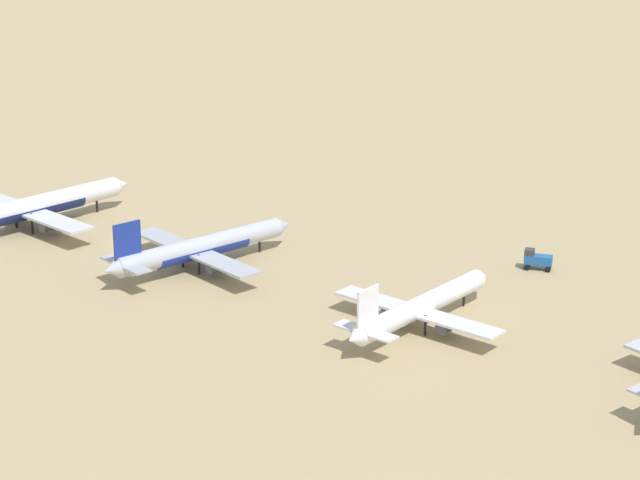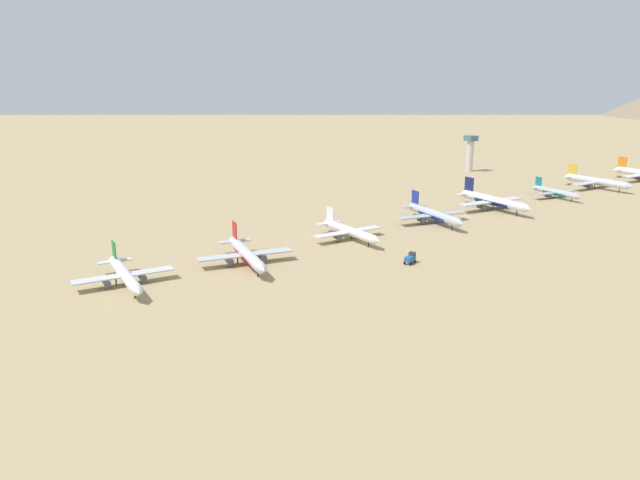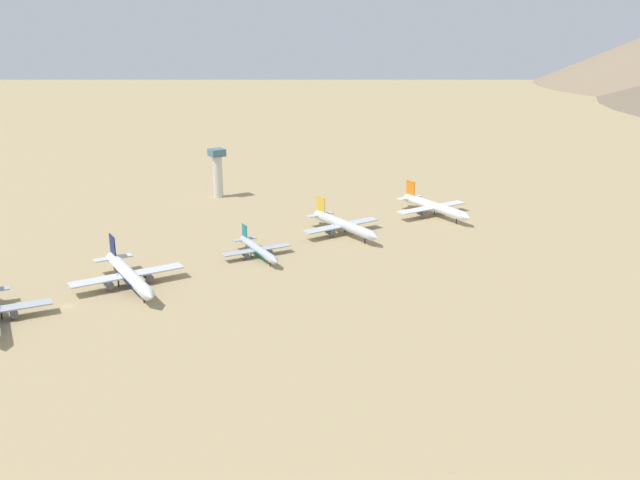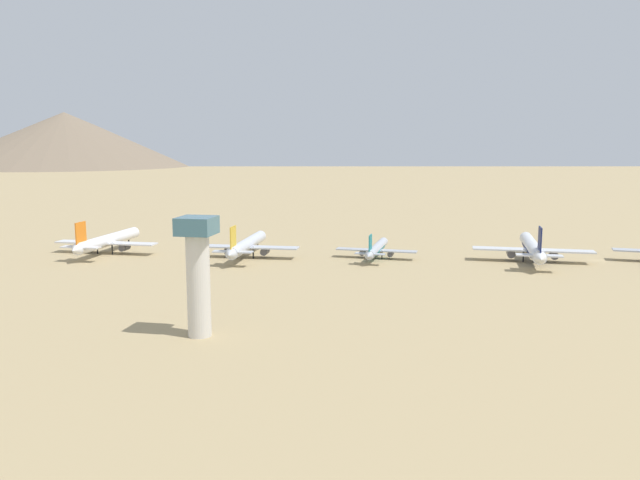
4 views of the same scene
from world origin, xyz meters
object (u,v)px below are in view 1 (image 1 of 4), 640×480
object	(u,v)px
parked_jet_3	(200,248)
service_truck	(537,259)
parked_jet_2	(420,307)
parked_jet_4	(33,207)

from	to	relation	value
parked_jet_3	service_truck	distance (m)	63.87
parked_jet_3	service_truck	size ratio (longest dim) A/B	7.55
parked_jet_2	parked_jet_3	distance (m)	49.25
parked_jet_2	parked_jet_4	world-z (taller)	parked_jet_4
parked_jet_3	parked_jet_4	size ratio (longest dim) A/B	0.90
parked_jet_2	service_truck	distance (m)	38.00
parked_jet_2	parked_jet_4	distance (m)	94.08
parked_jet_2	service_truck	bearing A→B (deg)	2.32
parked_jet_3	parked_jet_4	bearing A→B (deg)	98.64
parked_jet_3	parked_jet_4	distance (m)	44.87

